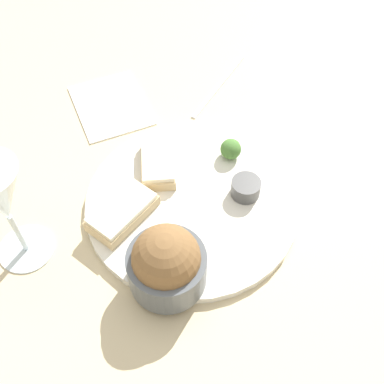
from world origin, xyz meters
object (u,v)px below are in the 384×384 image
at_px(salad_bowl, 167,263).
at_px(cheese_toast_near, 122,212).
at_px(napkin, 111,105).
at_px(fork, 219,85).
at_px(sauce_ramekin, 246,187).
at_px(cheese_toast_far, 158,163).

xyz_separation_m(salad_bowl, cheese_toast_near, (0.10, 0.07, -0.03)).
xyz_separation_m(cheese_toast_near, napkin, (0.24, 0.05, -0.02)).
bearing_deg(cheese_toast_near, napkin, 11.83).
xyz_separation_m(napkin, fork, (0.06, -0.19, 0.00)).
distance_m(sauce_ramekin, cheese_toast_near, 0.18).
relative_size(salad_bowl, cheese_toast_near, 0.89).
relative_size(salad_bowl, fork, 0.60).
height_order(sauce_ramekin, napkin, sauce_ramekin).
bearing_deg(sauce_ramekin, napkin, 49.48).
bearing_deg(salad_bowl, cheese_toast_near, 36.35).
distance_m(salad_bowl, cheese_toast_far, 0.19).
xyz_separation_m(cheese_toast_near, cheese_toast_far, (0.09, -0.04, -0.00)).
bearing_deg(salad_bowl, fork, -10.01).
bearing_deg(cheese_toast_near, fork, -25.07).
relative_size(sauce_ramekin, cheese_toast_near, 0.38).
distance_m(cheese_toast_near, napkin, 0.25).
height_order(cheese_toast_near, fork, cheese_toast_near).
xyz_separation_m(sauce_ramekin, napkin, (0.20, 0.23, -0.03)).
relative_size(salad_bowl, napkin, 0.55).
relative_size(sauce_ramekin, fork, 0.26).
distance_m(salad_bowl, cheese_toast_near, 0.12).
height_order(salad_bowl, fork, salad_bowl).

